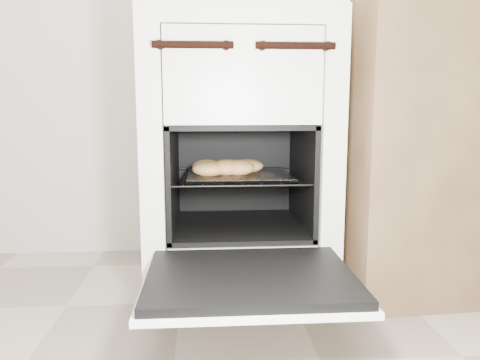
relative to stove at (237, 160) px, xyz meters
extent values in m
cube|color=white|center=(0.00, 0.01, 0.01)|extent=(0.54, 0.58, 0.83)
cylinder|color=black|center=(-0.13, -0.29, 0.32)|extent=(0.20, 0.02, 0.02)
cylinder|color=black|center=(0.13, -0.29, 0.32)|extent=(0.20, 0.02, 0.02)
cube|color=black|center=(0.00, -0.46, -0.22)|extent=(0.47, 0.36, 0.02)
cube|color=white|center=(0.00, -0.46, -0.23)|extent=(0.49, 0.38, 0.01)
cylinder|color=black|center=(-0.19, -0.06, -0.04)|extent=(0.01, 0.38, 0.01)
cylinder|color=black|center=(0.19, -0.06, -0.04)|extent=(0.01, 0.38, 0.01)
cylinder|color=black|center=(0.00, -0.24, -0.04)|extent=(0.39, 0.01, 0.01)
cylinder|color=black|center=(0.00, 0.12, -0.04)|extent=(0.39, 0.01, 0.01)
cylinder|color=black|center=(-0.16, -0.06, -0.04)|extent=(0.01, 0.36, 0.01)
cylinder|color=black|center=(-0.11, -0.06, -0.04)|extent=(0.01, 0.36, 0.01)
cylinder|color=black|center=(-0.05, -0.06, -0.04)|extent=(0.01, 0.36, 0.01)
cylinder|color=black|center=(0.00, -0.06, -0.04)|extent=(0.01, 0.36, 0.01)
cylinder|color=black|center=(0.05, -0.06, -0.04)|extent=(0.01, 0.36, 0.01)
cylinder|color=black|center=(0.11, -0.06, -0.04)|extent=(0.01, 0.36, 0.01)
cylinder|color=black|center=(0.16, -0.06, -0.04)|extent=(0.01, 0.36, 0.01)
cube|color=white|center=(0.00, -0.08, -0.04)|extent=(0.31, 0.27, 0.01)
ellipsoid|color=tan|center=(-0.10, -0.07, -0.01)|extent=(0.10, 0.10, 0.04)
ellipsoid|color=tan|center=(0.03, -0.04, -0.01)|extent=(0.13, 0.13, 0.04)
ellipsoid|color=tan|center=(-0.04, -0.10, -0.01)|extent=(0.12, 0.12, 0.05)
ellipsoid|color=tan|center=(-0.09, -0.11, -0.01)|extent=(0.14, 0.14, 0.04)
ellipsoid|color=tan|center=(-0.04, -0.07, -0.01)|extent=(0.11, 0.11, 0.04)
ellipsoid|color=tan|center=(0.03, -0.03, -0.02)|extent=(0.11, 0.11, 0.03)
ellipsoid|color=tan|center=(0.00, -0.10, -0.01)|extent=(0.14, 0.14, 0.05)
cube|color=brown|center=(0.76, 0.03, 0.05)|extent=(0.97, 0.68, 0.92)
camera|label=1|loc=(-0.10, -1.47, 0.17)|focal=35.00mm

